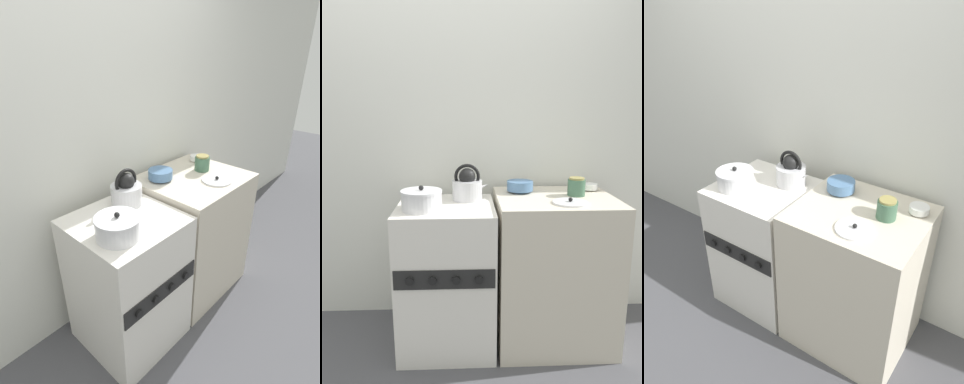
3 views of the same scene
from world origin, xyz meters
TOP-DOWN VIEW (x-y plane):
  - ground_plane at (0.00, 0.00)m, footprint 12.00×12.00m
  - wall_back at (0.00, 0.69)m, footprint 7.00×0.06m
  - stove at (0.00, 0.28)m, footprint 0.57×0.59m
  - counter at (0.66, 0.31)m, footprint 0.71×0.62m
  - kettle at (0.13, 0.41)m, footprint 0.23×0.19m
  - cooking_pot at (-0.13, 0.18)m, footprint 0.23×0.23m
  - enamel_bowl at (0.46, 0.44)m, footprint 0.16×0.16m
  - small_ceramic_bowl at (0.92, 0.48)m, footprint 0.11×0.11m
  - storage_jar at (0.79, 0.34)m, footprint 0.11×0.11m
  - loose_pot_lid at (0.71, 0.15)m, footprint 0.20×0.20m

SIDE VIEW (x-z plane):
  - ground_plane at x=0.00m, z-range 0.00..0.00m
  - stove at x=0.00m, z-range 0.00..0.89m
  - counter at x=0.66m, z-range 0.00..0.93m
  - loose_pot_lid at x=0.71m, z-range 0.92..0.95m
  - cooking_pot at x=-0.13m, z-range 0.88..1.02m
  - small_ceramic_bowl at x=0.92m, z-range 0.93..0.98m
  - enamel_bowl at x=0.46m, z-range 0.93..1.01m
  - kettle at x=0.13m, z-range 0.86..1.09m
  - storage_jar at x=0.79m, z-range 0.93..1.04m
  - wall_back at x=0.00m, z-range 0.00..2.50m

